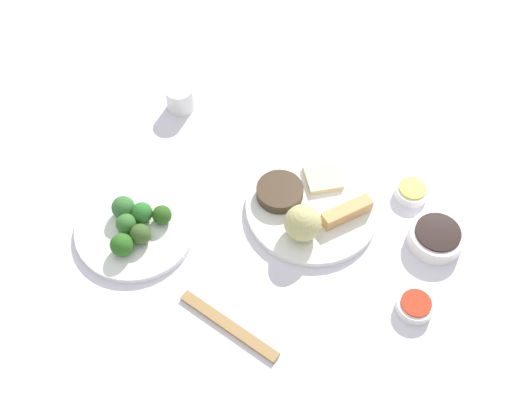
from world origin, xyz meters
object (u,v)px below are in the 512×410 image
sauce_ramekin_hot_mustard (412,192)px  chopsticks_pair (229,326)px  sauce_ramekin_sweet_and_sour (415,306)px  main_plate (312,208)px  broccoli_plate (136,228)px  teacup (180,98)px  soy_sauce_bowl (436,237)px

sauce_ramekin_hot_mustard → chopsticks_pair: 0.46m
sauce_ramekin_sweet_and_sour → sauce_ramekin_hot_mustard: 0.25m
main_plate → broccoli_plate: main_plate is taller
main_plate → broccoli_plate: size_ratio=1.13×
sauce_ramekin_hot_mustard → teacup: teacup is taller
broccoli_plate → sauce_ramekin_hot_mustard: sauce_ramekin_hot_mustard is taller
broccoli_plate → teacup: bearing=-1.7°
soy_sauce_bowl → teacup: size_ratio=1.74×
chopsticks_pair → teacup: bearing=22.7°
main_plate → sauce_ramekin_sweet_and_sour: 0.27m
soy_sauce_bowl → teacup: teacup is taller
broccoli_plate → teacup: (0.33, -0.01, 0.02)m
teacup → chopsticks_pair: teacup is taller
main_plate → sauce_ramekin_sweet_and_sour: (-0.18, -0.21, 0.00)m
broccoli_plate → chopsticks_pair: broccoli_plate is taller
sauce_ramekin_hot_mustard → chopsticks_pair: (-0.34, 0.30, -0.01)m
soy_sauce_bowl → sauce_ramekin_hot_mustard: size_ratio=1.58×
sauce_ramekin_hot_mustard → teacup: (0.15, 0.51, 0.02)m
soy_sauce_bowl → sauce_ramekin_sweet_and_sour: bearing=167.3°
main_plate → sauce_ramekin_hot_mustard: bearing=-69.9°
broccoli_plate → soy_sauce_bowl: size_ratio=2.22×
main_plate → teacup: 0.39m
teacup → chopsticks_pair: size_ratio=0.29×
chopsticks_pair → soy_sauce_bowl: bearing=-55.8°
soy_sauce_bowl → sauce_ramekin_sweet_and_sour: (-0.15, 0.03, -0.01)m
broccoli_plate → teacup: teacup is taller
sauce_ramekin_sweet_and_sour → chopsticks_pair: 0.33m
broccoli_plate → chopsticks_pair: size_ratio=1.13×
sauce_ramekin_hot_mustard → chopsticks_pair: sauce_ramekin_hot_mustard is taller
main_plate → chopsticks_pair: bearing=157.4°
broccoli_plate → sauce_ramekin_sweet_and_sour: size_ratio=3.51×
broccoli_plate → main_plate: bearing=-72.1°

